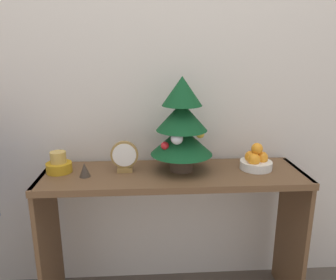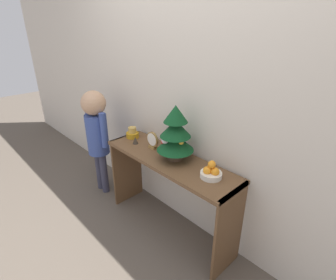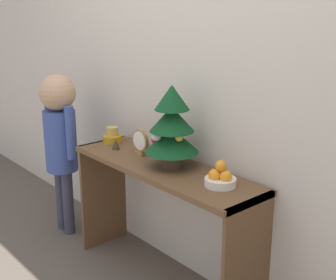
{
  "view_description": "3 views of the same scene",
  "coord_description": "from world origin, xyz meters",
  "px_view_note": "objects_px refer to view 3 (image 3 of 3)",
  "views": [
    {
      "loc": [
        -0.11,
        -1.25,
        1.26
      ],
      "look_at": [
        -0.02,
        0.21,
        0.86
      ],
      "focal_mm": 35.0,
      "sensor_mm": 36.0,
      "label": 1
    },
    {
      "loc": [
        1.32,
        -1.09,
        1.71
      ],
      "look_at": [
        0.03,
        0.14,
        0.89
      ],
      "focal_mm": 28.0,
      "sensor_mm": 36.0,
      "label": 2
    },
    {
      "loc": [
        1.82,
        -1.35,
        1.56
      ],
      "look_at": [
        0.02,
        0.2,
        0.86
      ],
      "focal_mm": 50.0,
      "sensor_mm": 36.0,
      "label": 3
    }
  ],
  "objects_px": {
    "mini_tree": "(172,126)",
    "child_figure": "(60,132)",
    "desk_clock": "(140,142)",
    "singing_bowl": "(113,137)",
    "figurine": "(116,144)",
    "fruit_bowl": "(220,178)"
  },
  "relations": [
    {
      "from": "fruit_bowl",
      "to": "child_figure",
      "type": "distance_m",
      "value": 1.33
    },
    {
      "from": "singing_bowl",
      "to": "child_figure",
      "type": "distance_m",
      "value": 0.42
    },
    {
      "from": "mini_tree",
      "to": "desk_clock",
      "type": "xyz_separation_m",
      "value": [
        -0.27,
        -0.0,
        -0.15
      ]
    },
    {
      "from": "desk_clock",
      "to": "child_figure",
      "type": "bearing_deg",
      "value": -168.85
    },
    {
      "from": "mini_tree",
      "to": "child_figure",
      "type": "relative_size",
      "value": 0.4
    },
    {
      "from": "figurine",
      "to": "child_figure",
      "type": "height_order",
      "value": "child_figure"
    },
    {
      "from": "singing_bowl",
      "to": "figurine",
      "type": "bearing_deg",
      "value": -26.68
    },
    {
      "from": "fruit_bowl",
      "to": "singing_bowl",
      "type": "relative_size",
      "value": 1.28
    },
    {
      "from": "child_figure",
      "to": "singing_bowl",
      "type": "bearing_deg",
      "value": 21.25
    },
    {
      "from": "singing_bowl",
      "to": "figurine",
      "type": "xyz_separation_m",
      "value": [
        0.13,
        -0.07,
        -0.01
      ]
    },
    {
      "from": "figurine",
      "to": "singing_bowl",
      "type": "bearing_deg",
      "value": 153.32
    },
    {
      "from": "mini_tree",
      "to": "singing_bowl",
      "type": "xyz_separation_m",
      "value": [
        -0.57,
        0.01,
        -0.18
      ]
    },
    {
      "from": "fruit_bowl",
      "to": "child_figure",
      "type": "bearing_deg",
      "value": -174.03
    },
    {
      "from": "fruit_bowl",
      "to": "desk_clock",
      "type": "xyz_separation_m",
      "value": [
        -0.62,
        -0.0,
        0.03
      ]
    },
    {
      "from": "figurine",
      "to": "child_figure",
      "type": "relative_size",
      "value": 0.06
    },
    {
      "from": "mini_tree",
      "to": "fruit_bowl",
      "type": "xyz_separation_m",
      "value": [
        0.36,
        -0.0,
        -0.18
      ]
    },
    {
      "from": "fruit_bowl",
      "to": "desk_clock",
      "type": "bearing_deg",
      "value": -179.95
    },
    {
      "from": "desk_clock",
      "to": "child_figure",
      "type": "distance_m",
      "value": 0.72
    },
    {
      "from": "desk_clock",
      "to": "figurine",
      "type": "bearing_deg",
      "value": -164.14
    },
    {
      "from": "mini_tree",
      "to": "singing_bowl",
      "type": "distance_m",
      "value": 0.6
    },
    {
      "from": "mini_tree",
      "to": "desk_clock",
      "type": "bearing_deg",
      "value": -178.95
    },
    {
      "from": "desk_clock",
      "to": "child_figure",
      "type": "xyz_separation_m",
      "value": [
        -0.7,
        -0.14,
        -0.06
      ]
    }
  ]
}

